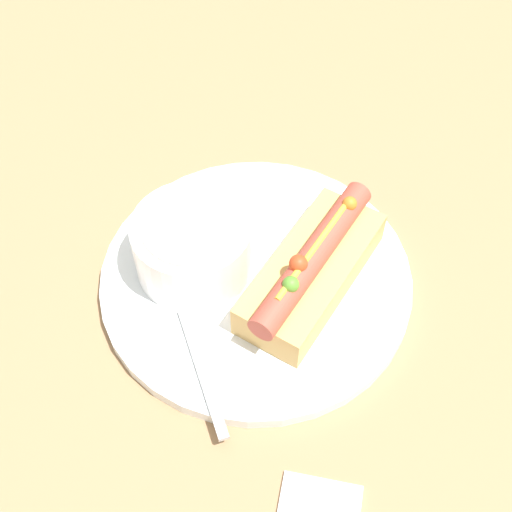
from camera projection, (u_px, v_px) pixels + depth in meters
ground_plane at (256, 283)px, 0.61m from camera, size 4.00×4.00×0.00m
dinner_plate at (256, 279)px, 0.60m from camera, size 0.26×0.26×0.01m
hot_dog at (312, 269)px, 0.58m from camera, size 0.16×0.07×0.06m
soup_bowl at (193, 244)px, 0.58m from camera, size 0.10×0.10×0.06m
spoon at (177, 293)px, 0.58m from camera, size 0.12×0.16×0.01m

